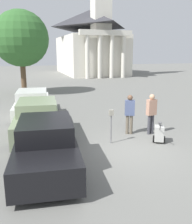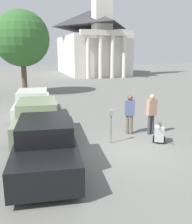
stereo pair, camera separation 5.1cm
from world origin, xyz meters
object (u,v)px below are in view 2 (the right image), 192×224
Objects in this scene: person_supervisor at (151,111)px; equipment_cart at (159,133)px; person_worker at (130,112)px; parking_meter at (111,120)px; parked_car_sage at (38,118)px; parked_car_black at (46,143)px; parked_car_white at (33,104)px; church at (91,38)px.

equipment_cart is at bearing 70.41° from person_supervisor.
person_worker is 1.65m from equipment_cart.
parking_meter is at bearing 7.11° from person_supervisor.
person_supervisor is at bearing 107.31° from equipment_cart.
person_supervisor reaches higher than parked_car_sage.
equipment_cart is at bearing -23.09° from parked_car_sage.
equipment_cart is (4.53, -2.56, -0.34)m from parked_car_sage.
parked_car_black is at bearing 11.48° from person_supervisor.
person_worker is at bearing -43.64° from parked_car_white.
person_supervisor is (4.76, -4.90, 0.34)m from parked_car_white.
parked_car_black is at bearing -157.34° from parking_meter.
parked_car_black is at bearing -143.46° from equipment_cart.
church is (7.11, 30.33, 4.62)m from person_worker.
parked_car_sage is at bearing 96.40° from parked_car_black.
church reaches higher than parked_car_black.
parked_car_white is (-0.00, 3.41, -0.05)m from parked_car_sage.
parked_car_sage is 3.00× the size of person_worker.
person_worker reaches higher than equipment_cart.
parked_car_white reaches higher than equipment_cart.
church is at bearing 73.31° from parked_car_white.
parked_car_black is 2.99× the size of person_worker.
parked_car_white is at bearing -113.10° from church.
person_supervisor is (4.76, 1.67, 0.32)m from parked_car_black.
parked_car_sage is 0.23× the size of church.
parked_car_black reaches higher than equipment_cart.
person_worker is (1.19, 0.86, 0.05)m from parking_meter.
person_worker is at bearing -103.20° from church.
parking_meter is 32.61m from church.
parked_car_sage is 3.37m from parking_meter.
parked_car_black is 0.97× the size of parked_car_white.
parked_car_white is 3.95× the size of parking_meter.
parked_car_sage is at bearing -83.58° from parked_car_white.
parking_meter reaches higher than equipment_cart.
person_supervisor is 1.27m from equipment_cart.
parked_car_white is 6.01m from person_worker.
parked_car_white is 0.23× the size of church.
parked_car_black is at bearing 48.60° from person_worker.
parked_car_white is at bearing 96.41° from parked_car_black.
parked_car_black is 5.05m from person_supervisor.
person_worker is 31.49m from church.
parked_car_sage reaches higher than parked_car_black.
parking_meter is 0.06× the size of church.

